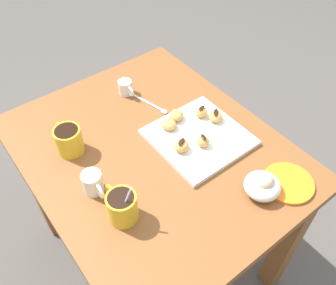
{
  "coord_description": "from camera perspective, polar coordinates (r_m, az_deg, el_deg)",
  "views": [
    {
      "loc": [
        -0.66,
        0.44,
        1.62
      ],
      "look_at": [
        -0.02,
        -0.04,
        0.76
      ],
      "focal_mm": 38.42,
      "sensor_mm": 36.0,
      "label": 1
    }
  ],
  "objects": [
    {
      "name": "beignet_5",
      "position": [
        1.15,
        2.13,
        -0.54
      ],
      "size": [
        0.07,
        0.07,
        0.04
      ],
      "primitive_type": "ellipsoid",
      "rotation": [
        0.0,
        0.0,
        5.27
      ],
      "color": "#DBA351",
      "rests_on": "pastry_plate_square"
    },
    {
      "name": "beignet_4",
      "position": [
        1.22,
        0.12,
        2.89
      ],
      "size": [
        0.07,
        0.06,
        0.03
      ],
      "primitive_type": "ellipsoid",
      "rotation": [
        0.0,
        0.0,
        1.84
      ],
      "color": "#DBA351",
      "rests_on": "pastry_plate_square"
    },
    {
      "name": "chocolate_drizzle_5",
      "position": [
        1.13,
        2.15,
        0.13
      ],
      "size": [
        0.03,
        0.04,
        0.0
      ],
      "primitive_type": "ellipsoid",
      "rotation": [
        0.0,
        0.0,
        5.17
      ],
      "color": "black",
      "rests_on": "beignet_5"
    },
    {
      "name": "beignet_1",
      "position": [
        1.26,
        7.53,
        4.15
      ],
      "size": [
        0.07,
        0.07,
        0.03
      ],
      "primitive_type": "ellipsoid",
      "rotation": [
        0.0,
        0.0,
        2.47
      ],
      "color": "#DBA351",
      "rests_on": "pastry_plate_square"
    },
    {
      "name": "pastry_plate_square",
      "position": [
        1.21,
        4.88,
        0.84
      ],
      "size": [
        0.29,
        0.29,
        0.02
      ],
      "primitive_type": "cube",
      "color": "silver",
      "rests_on": "dining_table"
    },
    {
      "name": "chocolate_drizzle_2",
      "position": [
        1.25,
        5.36,
        5.49
      ],
      "size": [
        0.02,
        0.03,
        0.0
      ],
      "primitive_type": "ellipsoid",
      "rotation": [
        0.0,
        0.0,
        5.02
      ],
      "color": "black",
      "rests_on": "beignet_2"
    },
    {
      "name": "coffee_mug_mustard_left",
      "position": [
        1.0,
        -7.36,
        -9.95
      ],
      "size": [
        0.12,
        0.08,
        0.14
      ],
      "color": "gold",
      "rests_on": "dining_table"
    },
    {
      "name": "beignet_2",
      "position": [
        1.26,
        5.3,
        4.82
      ],
      "size": [
        0.04,
        0.04,
        0.04
      ],
      "primitive_type": "ellipsoid",
      "rotation": [
        0.0,
        0.0,
        4.73
      ],
      "color": "#DBA351",
      "rests_on": "pastry_plate_square"
    },
    {
      "name": "loose_spoon_near_saucer",
      "position": [
        1.33,
        -2.24,
        5.81
      ],
      "size": [
        0.16,
        0.05,
        0.01
      ],
      "color": "silver",
      "rests_on": "dining_table"
    },
    {
      "name": "beignet_0",
      "position": [
        1.25,
        1.31,
        4.3
      ],
      "size": [
        0.07,
        0.07,
        0.03
      ],
      "primitive_type": "ellipsoid",
      "rotation": [
        0.0,
        0.0,
        2.03
      ],
      "color": "#DBA351",
      "rests_on": "pastry_plate_square"
    },
    {
      "name": "dining_table",
      "position": [
        1.3,
        -2.19,
        -5.25
      ],
      "size": [
        0.94,
        0.77,
        0.74
      ],
      "color": "brown",
      "rests_on": "ground_plane"
    },
    {
      "name": "saucer_orange_left",
      "position": [
        1.15,
        18.51,
        -6.09
      ],
      "size": [
        0.16,
        0.16,
        0.01
      ],
      "primitive_type": "cylinder",
      "color": "orange",
      "rests_on": "dining_table"
    },
    {
      "name": "ice_cream_bowl",
      "position": [
        1.08,
        14.76,
        -6.53
      ],
      "size": [
        0.11,
        0.11,
        0.08
      ],
      "color": "silver",
      "rests_on": "dining_table"
    },
    {
      "name": "cream_pitcher_white",
      "position": [
        1.07,
        -11.85,
        -6.18
      ],
      "size": [
        0.1,
        0.06,
        0.07
      ],
      "color": "silver",
      "rests_on": "dining_table"
    },
    {
      "name": "coffee_mug_mustard_right",
      "position": [
        1.19,
        -15.53,
        0.51
      ],
      "size": [
        0.13,
        0.09,
        0.09
      ],
      "color": "gold",
      "rests_on": "dining_table"
    },
    {
      "name": "beignet_3",
      "position": [
        1.16,
        5.59,
        0.19
      ],
      "size": [
        0.04,
        0.04,
        0.04
      ],
      "primitive_type": "ellipsoid",
      "rotation": [
        0.0,
        0.0,
        0.09
      ],
      "color": "#DBA351",
      "rests_on": "pastry_plate_square"
    },
    {
      "name": "ground_plane",
      "position": [
        1.8,
        -1.63,
        -16.81
      ],
      "size": [
        8.0,
        8.0,
        0.0
      ],
      "primitive_type": "plane",
      "color": "#514C47"
    },
    {
      "name": "chocolate_sauce_pitcher",
      "position": [
        1.38,
        -6.78,
        8.78
      ],
      "size": [
        0.09,
        0.05,
        0.06
      ],
      "color": "silver",
      "rests_on": "dining_table"
    },
    {
      "name": "chocolate_drizzle_1",
      "position": [
        1.24,
        7.61,
        4.76
      ],
      "size": [
        0.04,
        0.04,
        0.0
      ],
      "primitive_type": "ellipsoid",
      "rotation": [
        0.0,
        0.0,
        2.31
      ],
      "color": "black",
      "rests_on": "beignet_1"
    },
    {
      "name": "chocolate_drizzle_3",
      "position": [
        1.15,
        5.65,
        0.85
      ],
      "size": [
        0.03,
        0.02,
        0.0
      ],
      "primitive_type": "ellipsoid",
      "rotation": [
        0.0,
        0.0,
        -0.32
      ],
      "color": "black",
      "rests_on": "beignet_3"
    }
  ]
}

